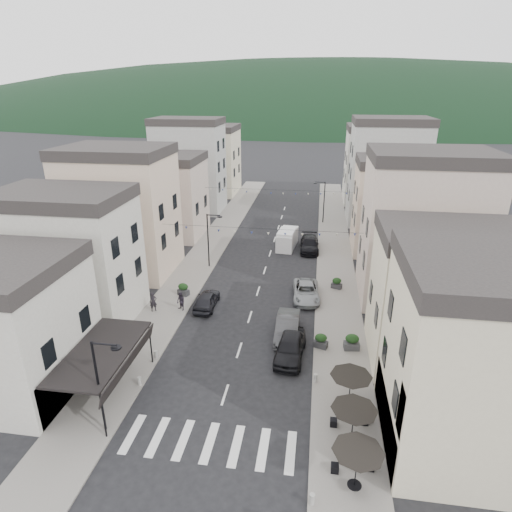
% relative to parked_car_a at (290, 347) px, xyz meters
% --- Properties ---
extents(ground, '(700.00, 700.00, 0.00)m').
position_rel_parked_car_a_xyz_m(ground, '(-3.81, -10.73, -0.84)').
color(ground, black).
rests_on(ground, ground).
extents(sidewalk_left, '(4.00, 76.00, 0.12)m').
position_rel_parked_car_a_xyz_m(sidewalk_left, '(-11.31, 21.27, -0.78)').
color(sidewalk_left, slate).
rests_on(sidewalk_left, ground).
extents(sidewalk_right, '(4.00, 76.00, 0.12)m').
position_rel_parked_car_a_xyz_m(sidewalk_right, '(3.69, 21.27, -0.78)').
color(sidewalk_right, slate).
rests_on(sidewalk_right, ground).
extents(hill_backdrop, '(640.00, 360.00, 70.00)m').
position_rel_parked_car_a_xyz_m(hill_backdrop, '(-3.81, 289.27, -0.84)').
color(hill_backdrop, black).
rests_on(hill_backdrop, ground).
extents(bistro_building, '(10.00, 8.00, 10.00)m').
position_rel_parked_car_a_xyz_m(bistro_building, '(10.69, -6.73, 4.16)').
color(bistro_building, beige).
rests_on(bistro_building, ground).
extents(boutique_awning, '(3.77, 7.50, 3.28)m').
position_rel_parked_car_a_xyz_m(boutique_awning, '(-11.06, -5.73, 2.28)').
color(boutique_awning, black).
rests_on(boutique_awning, ground).
extents(buildings_row_left, '(10.20, 54.16, 14.00)m').
position_rel_parked_car_a_xyz_m(buildings_row_left, '(-18.31, 27.02, 5.28)').
color(buildings_row_left, beige).
rests_on(buildings_row_left, ground).
extents(buildings_row_right, '(10.20, 54.16, 14.50)m').
position_rel_parked_car_a_xyz_m(buildings_row_right, '(10.69, 25.87, 5.48)').
color(buildings_row_right, beige).
rests_on(buildings_row_right, ground).
extents(cafe_terrace, '(2.50, 8.10, 2.53)m').
position_rel_parked_car_a_xyz_m(cafe_terrace, '(3.89, -7.93, 1.52)').
color(cafe_terrace, black).
rests_on(cafe_terrace, ground).
extents(streetlamp_left_near, '(1.70, 0.56, 6.00)m').
position_rel_parked_car_a_xyz_m(streetlamp_left_near, '(-9.64, -8.73, 2.86)').
color(streetlamp_left_near, black).
rests_on(streetlamp_left_near, ground).
extents(streetlamp_left_far, '(1.70, 0.56, 6.00)m').
position_rel_parked_car_a_xyz_m(streetlamp_left_far, '(-9.64, 15.27, 2.86)').
color(streetlamp_left_far, black).
rests_on(streetlamp_left_far, ground).
extents(streetlamp_right_far, '(1.70, 0.56, 6.00)m').
position_rel_parked_car_a_xyz_m(streetlamp_right_far, '(2.01, 33.27, 2.86)').
color(streetlamp_right_far, black).
rests_on(streetlamp_right_far, ground).
extents(bollards, '(11.66, 10.26, 0.60)m').
position_rel_parked_car_a_xyz_m(bollards, '(-3.81, -5.23, -0.42)').
color(bollards, gray).
rests_on(bollards, ground).
extents(bunting_near, '(19.00, 0.28, 0.62)m').
position_rel_parked_car_a_xyz_m(bunting_near, '(-3.81, 11.27, 4.81)').
color(bunting_near, black).
rests_on(bunting_near, ground).
extents(bunting_far, '(19.00, 0.28, 0.62)m').
position_rel_parked_car_a_xyz_m(bunting_far, '(-3.81, 27.27, 4.81)').
color(bunting_far, black).
rests_on(bunting_far, ground).
extents(parked_car_a, '(2.29, 5.04, 1.68)m').
position_rel_parked_car_a_xyz_m(parked_car_a, '(0.00, 0.00, 0.00)').
color(parked_car_a, black).
rests_on(parked_car_a, ground).
extents(parked_car_b, '(1.75, 5.01, 1.65)m').
position_rel_parked_car_a_xyz_m(parked_car_b, '(-0.42, 2.73, -0.01)').
color(parked_car_b, '#363739').
rests_on(parked_car_b, ground).
extents(parked_car_c, '(2.78, 5.31, 1.43)m').
position_rel_parked_car_a_xyz_m(parked_car_c, '(0.79, 9.39, -0.13)').
color(parked_car_c, gray).
rests_on(parked_car_c, ground).
extents(parked_car_d, '(2.36, 5.40, 1.54)m').
position_rel_parked_car_a_xyz_m(parked_car_d, '(0.70, 21.99, -0.07)').
color(parked_car_d, black).
rests_on(parked_car_d, ground).
extents(parked_car_e, '(1.72, 4.27, 1.45)m').
position_rel_parked_car_a_xyz_m(parked_car_e, '(-7.89, 6.44, -0.11)').
color(parked_car_e, black).
rests_on(parked_car_e, ground).
extents(delivery_van, '(2.40, 5.01, 2.32)m').
position_rel_parked_car_a_xyz_m(delivery_van, '(-2.02, 22.62, 0.30)').
color(delivery_van, silver).
rests_on(delivery_van, ground).
extents(pedestrian_a, '(0.75, 0.69, 1.72)m').
position_rel_parked_car_a_xyz_m(pedestrian_a, '(-12.23, 4.90, 0.14)').
color(pedestrian_a, black).
rests_on(pedestrian_a, sidewalk_left).
extents(pedestrian_b, '(1.02, 0.97, 1.66)m').
position_rel_parked_car_a_xyz_m(pedestrian_b, '(-9.91, 5.39, 0.11)').
color(pedestrian_b, '#251F2A').
rests_on(pedestrian_b, sidewalk_left).
extents(planter_la, '(1.00, 0.60, 1.08)m').
position_rel_parked_car_a_xyz_m(planter_la, '(-12.15, -1.07, -0.20)').
color(planter_la, '#2B2B2D').
rests_on(planter_la, sidewalk_left).
extents(planter_lb, '(1.20, 0.94, 1.19)m').
position_rel_parked_car_a_xyz_m(planter_lb, '(-10.59, 8.21, -0.14)').
color(planter_lb, '#2D2E30').
rests_on(planter_lb, sidewalk_left).
extents(planter_ra, '(1.15, 0.87, 1.14)m').
position_rel_parked_car_a_xyz_m(planter_ra, '(2.19, 1.40, -0.16)').
color(planter_ra, '#2B2B2D').
rests_on(planter_ra, sidewalk_right).
extents(planter_rb, '(1.20, 0.75, 1.27)m').
position_rel_parked_car_a_xyz_m(planter_rb, '(4.47, 1.47, -0.10)').
color(planter_rb, '#323335').
rests_on(planter_rb, sidewalk_right).
extents(planter_rc, '(1.11, 0.86, 1.10)m').
position_rel_parked_car_a_xyz_m(planter_rc, '(3.64, 11.77, -0.19)').
color(planter_rc, '#2E2E31').
rests_on(planter_rc, sidewalk_right).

